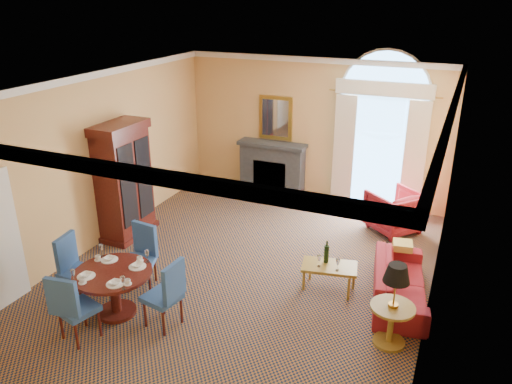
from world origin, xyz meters
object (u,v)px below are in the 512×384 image
at_px(armoire, 124,183).
at_px(armchair, 394,211).
at_px(dining_table, 114,282).
at_px(sofa, 400,282).
at_px(side_table, 394,296).
at_px(coffee_table, 329,266).

bearing_deg(armoire, armchair, 25.06).
distance_m(dining_table, sofa, 4.35).
relative_size(sofa, side_table, 1.65).
xyz_separation_m(dining_table, armchair, (3.34, 4.49, -0.12)).
xyz_separation_m(armoire, armchair, (4.80, 2.24, -0.67)).
bearing_deg(sofa, coffee_table, 90.63).
bearing_deg(armchair, side_table, 48.26).
distance_m(armoire, coffee_table, 4.25).
xyz_separation_m(sofa, side_table, (0.05, -1.17, 0.48)).
height_order(sofa, side_table, side_table).
height_order(armchair, side_table, side_table).
bearing_deg(coffee_table, dining_table, -156.49).
bearing_deg(side_table, armoire, 165.97).
height_order(dining_table, armchair, dining_table).
bearing_deg(coffee_table, side_table, -51.73).
height_order(armoire, dining_table, armoire).
bearing_deg(side_table, armchair, 98.36).
distance_m(armchair, side_table, 3.63).
height_order(armoire, coffee_table, armoire).
bearing_deg(dining_table, armoire, 122.93).
height_order(coffee_table, side_table, side_table).
bearing_deg(side_table, coffee_table, 139.51).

